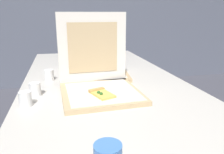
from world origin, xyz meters
name	(u,v)px	position (x,y,z in m)	size (l,w,h in m)	color
wall_back	(74,3)	(0.00, 2.94, 1.30)	(10.00, 0.10, 2.60)	slate
table	(103,87)	(0.00, 0.57, 0.71)	(0.96, 2.06, 0.76)	beige
pizza_box_front	(99,82)	(-0.07, 0.34, 0.81)	(0.40, 0.40, 0.41)	tan
pizza_box_middle	(97,65)	(-0.01, 0.73, 0.81)	(0.43, 0.52, 0.40)	tan
cup_white_mid	(49,75)	(-0.33, 0.63, 0.79)	(0.06, 0.06, 0.07)	white
cup_white_near_center	(35,89)	(-0.39, 0.37, 0.79)	(0.06, 0.06, 0.07)	white
cup_white_far	(64,64)	(-0.23, 0.92, 0.79)	(0.06, 0.06, 0.07)	white
cup_white_near_left	(25,99)	(-0.42, 0.25, 0.79)	(0.06, 0.06, 0.07)	white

